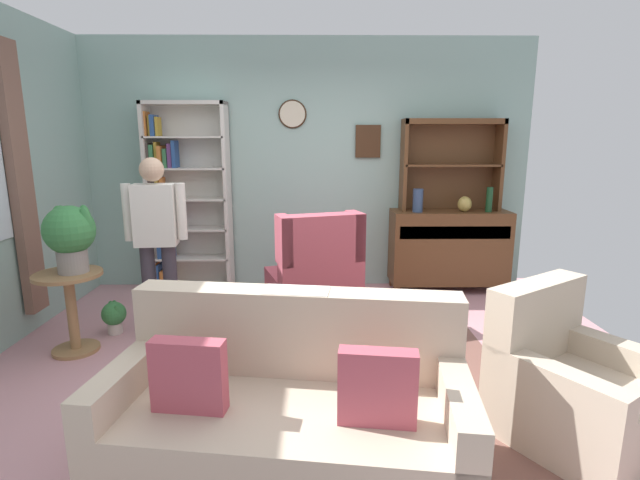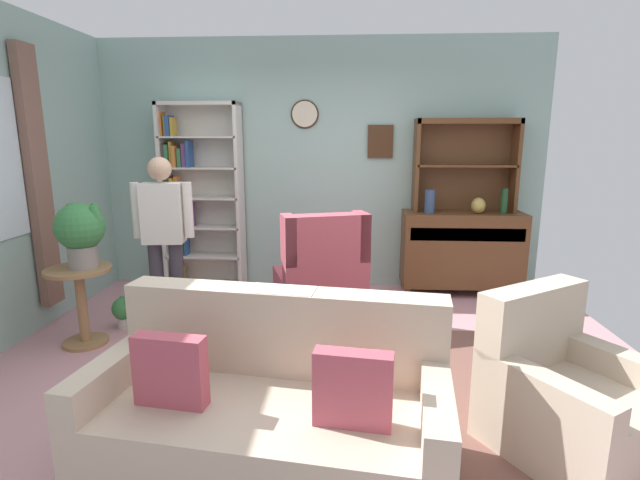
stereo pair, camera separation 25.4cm
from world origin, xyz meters
The scene contains 18 objects.
ground_plane centered at (0.00, 0.00, -0.01)m, with size 5.40×4.60×0.02m, color #C68C93.
wall_back centered at (0.00, 2.13, 1.40)m, with size 5.00×0.09×2.80m.
area_rug centered at (0.20, -0.30, 0.00)m, with size 2.54×2.11×0.01m, color brown.
bookshelf centered at (-1.41, 1.95, 1.05)m, with size 0.90×0.30×2.10m.
sideboard centered at (1.58, 1.86, 0.51)m, with size 1.30×0.45×0.92m.
sideboard_hutch centered at (1.58, 1.97, 1.56)m, with size 1.10×0.26×1.00m.
vase_tall centered at (1.19, 1.78, 1.05)m, with size 0.11×0.11×0.25m, color #33476B.
vase_round centered at (1.71, 1.79, 1.01)m, with size 0.15×0.15×0.17m, color tan.
bottle_wine centered at (1.97, 1.77, 1.06)m, with size 0.07×0.07×0.27m, color #194223.
couch_floral centered at (-0.08, -1.14, 0.31)m, with size 1.90×1.08×0.90m.
armchair_floral centered at (1.53, -0.87, 0.29)m, with size 1.05×1.06×0.88m.
wingback_chair centered at (0.06, 1.01, 0.38)m, with size 0.98×1.00×1.05m.
plant_stand centered at (-1.91, 0.30, 0.41)m, with size 0.52×0.52×0.67m.
potted_plant_large centered at (-1.86, 0.32, 0.98)m, with size 0.39×0.39×0.54m.
potted_plant_small centered at (-1.73, 0.66, 0.17)m, with size 0.21×0.21×0.29m.
person_reading centered at (-1.29, 0.61, 0.91)m, with size 0.53×0.24×1.56m.
coffee_table centered at (0.20, -0.17, 0.35)m, with size 0.80×0.50×0.42m.
book_stack centered at (0.22, -0.17, 0.46)m, with size 0.20×0.15×0.07m.
Camera 1 is at (0.05, -3.33, 1.72)m, focal length 26.52 mm.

